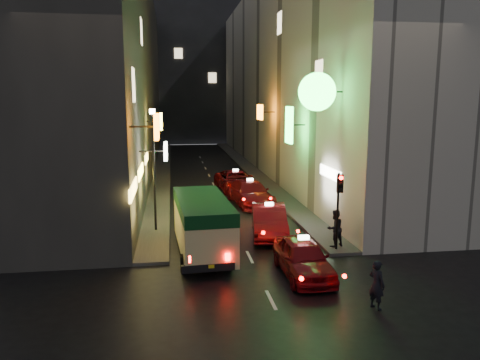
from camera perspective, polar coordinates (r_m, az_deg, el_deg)
name	(u,v)px	position (r m, az deg, el deg)	size (l,w,h in m)	color
building_left	(118,75)	(45.20, -14.65, 12.26)	(7.49, 52.25, 18.00)	#3A3835
building_right	(288,76)	(46.34, 5.91, 12.46)	(8.19, 52.00, 18.00)	#B8B3A9
building_far	(191,73)	(77.08, -6.01, 12.89)	(30.00, 10.00, 22.00)	#323237
sidewalk_left	(162,171)	(45.42, -9.45, 1.14)	(1.50, 52.00, 0.15)	#4D4A47
sidewalk_right	(250,169)	(46.03, 1.19, 1.38)	(1.50, 52.00, 0.15)	#4D4A47
minibus	(203,220)	(20.62, -4.57, -4.87)	(2.46, 6.13, 2.59)	beige
taxi_near	(303,255)	(18.66, 7.71, -9.02)	(2.26, 5.40, 1.88)	maroon
taxi_second	(269,218)	(23.75, 3.55, -4.68)	(3.10, 5.98, 1.99)	maroon
taxi_third	(250,191)	(30.61, 1.23, -1.33)	(3.13, 6.07, 2.02)	maroon
taxi_far	(236,179)	(35.24, -0.54, 0.07)	(2.80, 5.67, 1.91)	maroon
pedestrian_crossing	(377,281)	(16.35, 16.34, -11.76)	(0.63, 0.40, 1.90)	black
pedestrian_sidewalk	(335,226)	(21.96, 11.49, -5.50)	(0.73, 0.46, 1.95)	black
traffic_light	(339,195)	(21.11, 12.00, -1.77)	(0.26, 0.43, 3.50)	black
lamp_post	(154,162)	(24.13, -10.47, 2.22)	(0.28, 0.28, 6.22)	black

